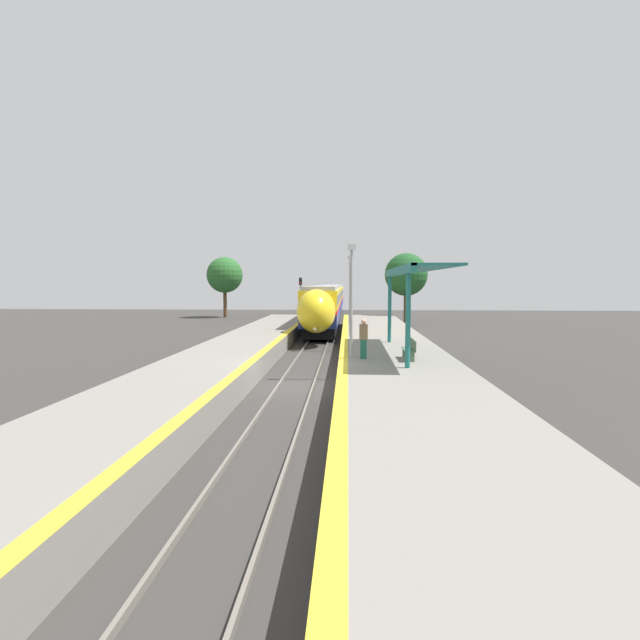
{
  "coord_description": "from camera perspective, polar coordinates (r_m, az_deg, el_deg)",
  "views": [
    {
      "loc": [
        2.13,
        -20.27,
        4.3
      ],
      "look_at": [
        0.61,
        6.92,
        2.29
      ],
      "focal_mm": 28.0,
      "sensor_mm": 36.0,
      "label": 1
    }
  ],
  "objects": [
    {
      "name": "ground_plane",
      "position": [
        20.83,
        -2.76,
        -7.7
      ],
      "size": [
        120.0,
        120.0,
        0.0
      ],
      "primitive_type": "plane",
      "color": "#383533"
    },
    {
      "name": "rail_left",
      "position": [
        20.91,
        -4.74,
        -7.45
      ],
      "size": [
        0.08,
        90.0,
        0.15
      ],
      "primitive_type": "cube",
      "color": "slate",
      "rests_on": "ground_plane"
    },
    {
      "name": "rail_right",
      "position": [
        20.76,
        -0.77,
        -7.52
      ],
      "size": [
        0.08,
        90.0,
        0.15
      ],
      "primitive_type": "cube",
      "color": "slate",
      "rests_on": "ground_plane"
    },
    {
      "name": "train",
      "position": [
        56.16,
        1.02,
        2.22
      ],
      "size": [
        2.76,
        48.93,
        4.07
      ],
      "color": "black",
      "rests_on": "ground_plane"
    },
    {
      "name": "platform_right",
      "position": [
        20.74,
        9.23,
        -6.39
      ],
      "size": [
        5.13,
        64.0,
        1.01
      ],
      "color": "gray",
      "rests_on": "ground_plane"
    },
    {
      "name": "platform_left",
      "position": [
        21.47,
        -13.06,
        -6.08
      ],
      "size": [
        4.19,
        64.0,
        1.01
      ],
      "color": "gray",
      "rests_on": "ground_plane"
    },
    {
      "name": "platform_bench",
      "position": [
        21.94,
        10.29,
        -3.24
      ],
      "size": [
        0.44,
        1.73,
        0.89
      ],
      "color": "#4C6B4C",
      "rests_on": "platform_right"
    },
    {
      "name": "person_waiting",
      "position": [
        21.9,
        4.99,
        -2.07
      ],
      "size": [
        0.36,
        0.23,
        1.74
      ],
      "color": "#1E604C",
      "rests_on": "platform_right"
    },
    {
      "name": "railway_signal",
      "position": [
        49.04,
        -2.24,
        2.62
      ],
      "size": [
        0.28,
        0.28,
        4.85
      ],
      "color": "#59595E",
      "rests_on": "ground_plane"
    },
    {
      "name": "lamppost_near",
      "position": [
        22.07,
        3.61,
        3.13
      ],
      "size": [
        0.36,
        0.2,
        5.0
      ],
      "color": "#9E9EA3",
      "rests_on": "platform_right"
    },
    {
      "name": "lamppost_mid",
      "position": [
        31.28,
        3.49,
        3.45
      ],
      "size": [
        0.36,
        0.2,
        5.0
      ],
      "color": "#9E9EA3",
      "rests_on": "platform_right"
    },
    {
      "name": "lamppost_far",
      "position": [
        40.5,
        3.42,
        3.63
      ],
      "size": [
        0.36,
        0.2,
        5.0
      ],
      "color": "#9E9EA3",
      "rests_on": "platform_right"
    },
    {
      "name": "station_canopy",
      "position": [
        23.92,
        10.24,
        5.29
      ],
      "size": [
        2.02,
        11.55,
        4.04
      ],
      "color": "#1E6B66",
      "rests_on": "platform_right"
    },
    {
      "name": "background_tree_left",
      "position": [
        63.85,
        -10.84,
        5.06
      ],
      "size": [
        4.48,
        4.48,
        7.58
      ],
      "color": "brown",
      "rests_on": "ground_plane"
    },
    {
      "name": "background_tree_right",
      "position": [
        53.41,
        9.82,
        5.12
      ],
      "size": [
        4.5,
        4.5,
        7.46
      ],
      "color": "brown",
      "rests_on": "ground_plane"
    }
  ]
}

